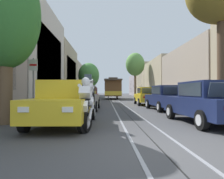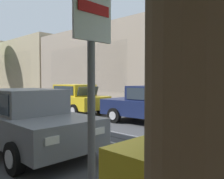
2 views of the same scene
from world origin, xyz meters
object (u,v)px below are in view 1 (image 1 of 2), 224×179
parked_car_grey_second_left (84,98)px  street_tree_kerb_left_near (6,17)px  parked_car_navy_second_right (167,98)px  pedestrian_on_left_pavement (140,93)px  pedestrian_on_right_pavement (206,96)px  pedestrian_crossing_far (78,93)px  parked_car_yellow_mid_right (147,96)px  motorcycle_with_rider (86,100)px  street_tree_kerb_right_second (135,65)px  parked_car_navy_near_right (207,102)px  street_tree_kerb_left_second (89,75)px  parked_car_maroon_mid_left (89,96)px  cable_car_trolley (113,89)px  street_sign_post (33,81)px  fire_hydrant (22,112)px  parked_car_yellow_near_left (65,103)px

parked_car_grey_second_left → street_tree_kerb_left_near: size_ratio=0.73×
parked_car_navy_second_right → pedestrian_on_left_pavement: size_ratio=2.76×
parked_car_navy_second_right → pedestrian_on_right_pavement: parked_car_navy_second_right is taller
street_tree_kerb_left_near → pedestrian_crossing_far: 20.85m
parked_car_yellow_mid_right → motorcycle_with_rider: motorcycle_with_rider is taller
street_tree_kerb_right_second → motorcycle_with_rider: 33.40m
parked_car_navy_near_right → parked_car_yellow_mid_right: size_ratio=1.00×
parked_car_yellow_mid_right → street_tree_kerb_right_second: bearing=84.5°
parked_car_navy_second_right → street_tree_kerb_left_second: bearing=105.6°
parked_car_maroon_mid_left → parked_car_navy_near_right: 13.10m
cable_car_trolley → pedestrian_on_left_pavement: bearing=56.7°
parked_car_navy_second_right → street_tree_kerb_left_second: street_tree_kerb_left_second is taller
street_tree_kerb_right_second → cable_car_trolley: (-4.57, -6.28, -4.71)m
parked_car_grey_second_left → street_sign_post: (-1.67, -4.43, 0.85)m
cable_car_trolley → motorcycle_with_rider: bearing=-93.8°
parked_car_navy_second_right → street_tree_kerb_left_near: size_ratio=0.73×
street_tree_kerb_left_second → fire_hydrant: (0.05, -30.73, -3.83)m
pedestrian_on_left_pavement → pedestrian_crossing_far: bearing=-129.7°
parked_car_yellow_mid_right → pedestrian_on_right_pavement: size_ratio=2.82×
parked_car_navy_near_right → cable_car_trolley: cable_car_trolley is taller
parked_car_navy_second_right → parked_car_yellow_near_left: bearing=-134.6°
parked_car_navy_second_right → street_tree_kerb_left_second: 26.72m
cable_car_trolley → parked_car_grey_second_left: bearing=-97.6°
pedestrian_crossing_far → parked_car_yellow_mid_right: bearing=-53.4°
parked_car_yellow_near_left → street_sign_post: street_sign_post is taller
cable_car_trolley → street_tree_kerb_right_second: bearing=53.9°
cable_car_trolley → pedestrian_on_right_pavement: size_ratio=5.88×
parked_car_grey_second_left → cable_car_trolley: bearing=82.4°
street_tree_kerb_left_near → parked_car_yellow_near_left: bearing=-5.1°
parked_car_grey_second_left → street_tree_kerb_right_second: bearing=74.3°
parked_car_navy_second_right → parked_car_yellow_mid_right: bearing=92.5°
fire_hydrant → street_sign_post: street_sign_post is taller
parked_car_yellow_mid_right → street_tree_kerb_left_second: 21.82m
motorcycle_with_rider → pedestrian_on_right_pavement: motorcycle_with_rider is taller
parked_car_grey_second_left → fire_hydrant: parked_car_grey_second_left is taller
street_tree_kerb_left_second → street_tree_kerb_right_second: (8.90, 0.28, 2.12)m
parked_car_grey_second_left → street_tree_kerb_left_second: street_tree_kerb_left_second is taller
parked_car_navy_near_right → street_tree_kerb_left_near: 8.12m
parked_car_yellow_mid_right → street_tree_kerb_left_second: bearing=108.7°
motorcycle_with_rider → pedestrian_crossing_far: 22.12m
parked_car_maroon_mid_left → street_sign_post: 10.83m
street_tree_kerb_left_second → pedestrian_on_right_pavement: size_ratio=4.25×
parked_car_yellow_mid_right → street_tree_kerb_left_near: (-7.40, -10.40, 3.16)m
street_tree_kerb_right_second → cable_car_trolley: size_ratio=0.94×
street_tree_kerb_left_near → street_sign_post: (0.58, 1.19, -2.32)m
parked_car_yellow_mid_right → pedestrian_crossing_far: bearing=126.6°
street_tree_kerb_left_second → pedestrian_on_right_pavement: 26.39m
fire_hydrant → street_tree_kerb_right_second: bearing=74.1°
parked_car_navy_near_right → cable_car_trolley: (-2.65, 24.92, 0.86)m
motorcycle_with_rider → fire_hydrant: motorcycle_with_rider is taller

